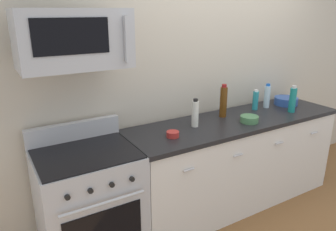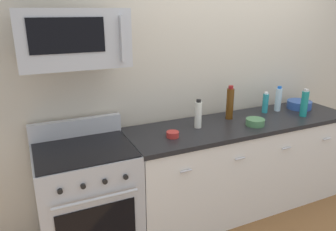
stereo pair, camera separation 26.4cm
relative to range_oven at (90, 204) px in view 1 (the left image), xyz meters
name	(u,v)px [view 1 (the left image)]	position (x,y,z in m)	size (l,w,h in m)	color
ground_plane	(231,200)	(1.51, 0.00, -0.47)	(6.44, 6.44, 0.00)	brown
back_wall	(213,69)	(1.51, 0.41, 0.88)	(5.37, 0.10, 2.70)	beige
counter_unit	(234,161)	(1.51, 0.00, -0.01)	(2.28, 0.66, 0.92)	silver
range_oven	(90,204)	(0.00, 0.00, 0.00)	(0.76, 0.69, 1.07)	#B7BABF
microwave	(73,39)	(0.00, 0.04, 1.28)	(0.74, 0.44, 0.40)	#B7BABF
bottle_dish_soap	(255,100)	(1.89, 0.13, 0.55)	(0.06, 0.06, 0.22)	teal
bottle_water_clear	(267,96)	(2.05, 0.13, 0.58)	(0.06, 0.06, 0.26)	silver
bottle_wine_amber	(223,101)	(1.44, 0.13, 0.61)	(0.07, 0.07, 0.33)	#59330F
bottle_vinegar_white	(195,113)	(1.04, 0.04, 0.58)	(0.06, 0.06, 0.26)	silver
bottle_sparkling_teal	(293,100)	(2.15, -0.12, 0.58)	(0.07, 0.07, 0.28)	#197F7A
bowl_blue_mixing	(286,101)	(2.32, 0.09, 0.50)	(0.26, 0.26, 0.08)	#2D519E
bowl_red_small	(173,134)	(0.73, -0.08, 0.48)	(0.11, 0.11, 0.05)	#B72D28
bowl_green_glaze	(249,119)	(1.54, -0.13, 0.48)	(0.17, 0.17, 0.06)	#477A4C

